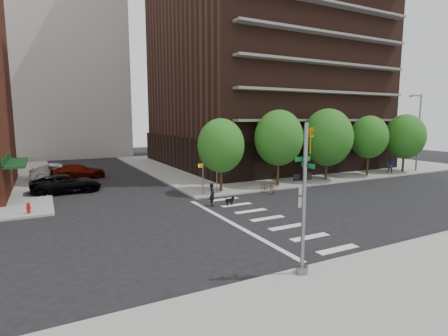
% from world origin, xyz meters
% --- Properties ---
extents(ground, '(120.00, 120.00, 0.00)m').
position_xyz_m(ground, '(0.00, 0.00, 0.00)').
color(ground, black).
rests_on(ground, ground).
extents(sidewalk_ne, '(39.00, 33.00, 0.15)m').
position_xyz_m(sidewalk_ne, '(20.50, 23.50, 0.07)').
color(sidewalk_ne, gray).
rests_on(sidewalk_ne, ground).
extents(crosswalk, '(3.85, 13.00, 0.01)m').
position_xyz_m(crosswalk, '(2.21, -0.00, 0.01)').
color(crosswalk, silver).
rests_on(crosswalk, ground).
extents(apartment_tower, '(26.65, 25.50, 45.00)m').
position_xyz_m(apartment_tower, '(18.00, 24.00, 20.91)').
color(apartment_tower, black).
rests_on(apartment_tower, sidewalk_ne).
extents(tree_a, '(4.00, 4.00, 5.90)m').
position_xyz_m(tree_a, '(4.00, 8.50, 4.04)').
color(tree_a, '#301E11').
rests_on(tree_a, sidewalk_ne).
extents(tree_b, '(4.50, 4.50, 6.65)m').
position_xyz_m(tree_b, '(10.00, 8.50, 4.54)').
color(tree_b, '#301E11').
rests_on(tree_b, sidewalk_ne).
extents(tree_c, '(5.00, 5.00, 6.80)m').
position_xyz_m(tree_c, '(16.00, 8.50, 4.45)').
color(tree_c, '#301E11').
rests_on(tree_c, sidewalk_ne).
extents(tree_d, '(4.00, 4.00, 6.20)m').
position_xyz_m(tree_d, '(22.00, 8.50, 4.34)').
color(tree_d, '#301E11').
rests_on(tree_d, sidewalk_ne).
extents(tree_e, '(4.50, 4.50, 6.35)m').
position_xyz_m(tree_e, '(28.00, 8.50, 4.25)').
color(tree_e, '#301E11').
rests_on(tree_e, sidewalk_ne).
extents(traffic_signal, '(0.90, 0.75, 6.00)m').
position_xyz_m(traffic_signal, '(-0.47, -7.49, 2.70)').
color(traffic_signal, slate).
rests_on(traffic_signal, sidewalk_s).
extents(pedestrian_signal, '(2.18, 0.67, 2.60)m').
position_xyz_m(pedestrian_signal, '(2.32, 7.92, 1.85)').
color(pedestrian_signal, slate).
rests_on(pedestrian_signal, sidewalk_ne).
extents(fire_hydrant, '(0.24, 0.24, 0.73)m').
position_xyz_m(fire_hydrant, '(-10.50, 7.80, 0.55)').
color(fire_hydrant, '#A50C0C').
rests_on(fire_hydrant, sidewalk_nw).
extents(streetlamp, '(2.14, 0.22, 9.00)m').
position_xyz_m(streetlamp, '(29.82, 8.20, 5.29)').
color(streetlamp, slate).
rests_on(streetlamp, sidewalk_ne).
extents(parked_car_black, '(2.77, 5.74, 1.58)m').
position_xyz_m(parked_car_black, '(-7.82, 14.48, 0.79)').
color(parked_car_black, black).
rests_on(parked_car_black, ground).
extents(parked_car_maroon, '(2.68, 5.74, 1.62)m').
position_xyz_m(parked_car_maroon, '(-6.33, 21.67, 0.81)').
color(parked_car_maroon, '#3F0A02').
rests_on(parked_car_maroon, ground).
extents(parked_car_silver, '(2.30, 5.28, 1.69)m').
position_xyz_m(parked_car_silver, '(-8.20, 21.91, 0.84)').
color(parked_car_silver, '#ABAFB4').
rests_on(parked_car_silver, ground).
extents(scooter, '(0.85, 1.92, 0.98)m').
position_xyz_m(scooter, '(7.48, 6.50, 0.49)').
color(scooter, brown).
rests_on(scooter, ground).
extents(dog_walker, '(0.73, 0.61, 1.69)m').
position_xyz_m(dog_walker, '(1.27, 4.52, 0.85)').
color(dog_walker, black).
rests_on(dog_walker, ground).
extents(dog, '(0.72, 0.26, 0.60)m').
position_xyz_m(dog, '(2.52, 4.13, 0.38)').
color(dog, black).
rests_on(dog, ground).
extents(pedestrian_far, '(1.05, 0.96, 1.76)m').
position_xyz_m(pedestrian_far, '(25.64, 8.34, 1.03)').
color(pedestrian_far, navy).
rests_on(pedestrian_far, sidewalk_ne).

